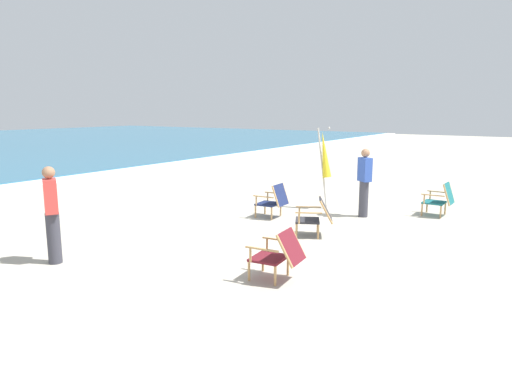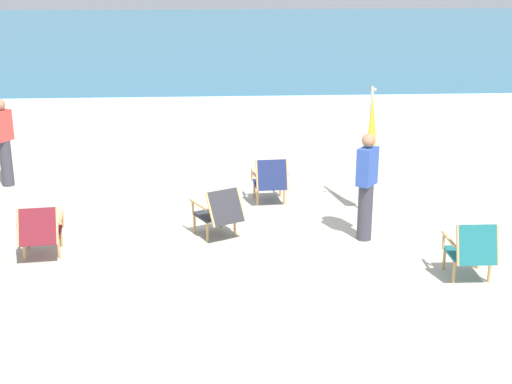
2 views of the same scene
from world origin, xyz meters
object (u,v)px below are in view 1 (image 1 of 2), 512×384
(beach_chair_front_right, at_px, (316,216))
(person_by_waterline, at_px, (52,214))
(beach_chair_back_right, at_px, (274,200))
(person_near_chairs, at_px, (364,182))
(beach_chair_back_left, at_px, (279,253))
(beach_chair_front_left, at_px, (441,198))
(umbrella_furled_yellow, at_px, (325,156))

(beach_chair_front_right, relative_size, person_by_waterline, 0.57)
(person_by_waterline, bearing_deg, beach_chair_back_right, -15.66)
(person_by_waterline, bearing_deg, person_near_chairs, -26.87)
(beach_chair_back_left, height_order, person_by_waterline, person_by_waterline)
(beach_chair_front_left, distance_m, person_by_waterline, 8.52)
(umbrella_furled_yellow, bearing_deg, person_near_chairs, -104.81)
(person_near_chairs, bearing_deg, beach_chair_back_left, -174.64)
(beach_chair_back_right, xyz_separation_m, person_near_chairs, (1.27, -1.73, 0.41))
(beach_chair_back_left, relative_size, beach_chair_front_left, 0.99)
(beach_chair_back_right, bearing_deg, person_near_chairs, -53.67)
(beach_chair_front_left, relative_size, umbrella_furled_yellow, 0.39)
(beach_chair_back_right, distance_m, person_by_waterline, 5.00)
(beach_chair_front_left, bearing_deg, beach_chair_back_right, 125.96)
(beach_chair_front_left, height_order, umbrella_furled_yellow, umbrella_furled_yellow)
(beach_chair_front_left, height_order, beach_chair_front_right, beach_chair_front_left)
(beach_chair_front_right, distance_m, person_by_waterline, 4.88)
(beach_chair_front_right, bearing_deg, beach_chair_back_left, -165.89)
(umbrella_furled_yellow, distance_m, person_near_chairs, 1.35)
(beach_chair_front_left, relative_size, person_by_waterline, 0.50)
(beach_chair_back_right, distance_m, beach_chair_back_left, 4.04)
(beach_chair_back_right, height_order, umbrella_furled_yellow, umbrella_furled_yellow)
(beach_chair_back_left, distance_m, person_by_waterline, 3.81)
(person_by_waterline, bearing_deg, umbrella_furled_yellow, -16.41)
(beach_chair_back_right, bearing_deg, beach_chair_back_left, -147.45)
(beach_chair_back_right, relative_size, beach_chair_back_left, 1.00)
(beach_chair_back_left, distance_m, beach_chair_front_left, 5.86)
(beach_chair_front_left, distance_m, person_near_chairs, 1.91)
(umbrella_furled_yellow, height_order, person_near_chairs, umbrella_furled_yellow)
(person_near_chairs, bearing_deg, beach_chair_back_right, 126.33)
(person_near_chairs, bearing_deg, person_by_waterline, 153.13)
(beach_chair_back_left, height_order, beach_chair_front_right, beach_chair_front_right)
(beach_chair_back_right, distance_m, beach_chair_front_right, 1.78)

